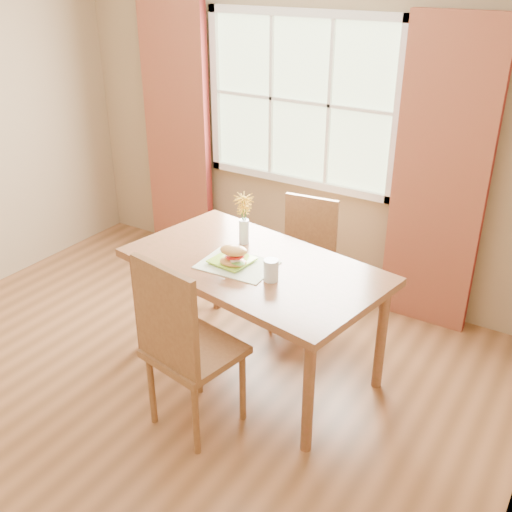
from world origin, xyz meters
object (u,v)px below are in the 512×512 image
object	(u,v)px
chair_far	(304,257)
water_glass	(271,271)
chair_near	(181,342)
flower_vase	(244,213)
croissant_sandwich	(234,256)
dining_table	(254,274)

from	to	relation	value
chair_far	water_glass	xyz separation A→B (m)	(0.21, -0.84, 0.33)
chair_near	flower_vase	world-z (taller)	flower_vase
chair_far	flower_vase	xyz separation A→B (m)	(-0.20, -0.49, 0.47)
croissant_sandwich	flower_vase	size ratio (longest dim) A/B	0.59
croissant_sandwich	water_glass	world-z (taller)	croissant_sandwich
flower_vase	chair_near	bearing A→B (deg)	-78.14
chair_near	water_glass	xyz separation A→B (m)	(0.22, 0.58, 0.24)
chair_near	water_glass	bearing A→B (deg)	79.17
dining_table	water_glass	xyz separation A→B (m)	(0.20, -0.13, 0.14)
chair_near	chair_far	world-z (taller)	chair_near
dining_table	croissant_sandwich	bearing A→B (deg)	-110.66
chair_far	chair_near	bearing A→B (deg)	-96.92
chair_far	dining_table	bearing A→B (deg)	-95.87
croissant_sandwich	water_glass	xyz separation A→B (m)	(0.27, -0.01, -0.02)
croissant_sandwich	flower_vase	world-z (taller)	flower_vase
croissant_sandwich	water_glass	bearing A→B (deg)	-18.74
dining_table	flower_vase	xyz separation A→B (m)	(-0.21, 0.21, 0.29)
dining_table	flower_vase	distance (m)	0.42
chair_near	water_glass	distance (m)	0.67
chair_far	water_glass	size ratio (longest dim) A/B	7.22
chair_far	flower_vase	distance (m)	0.71
chair_near	flower_vase	size ratio (longest dim) A/B	3.27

